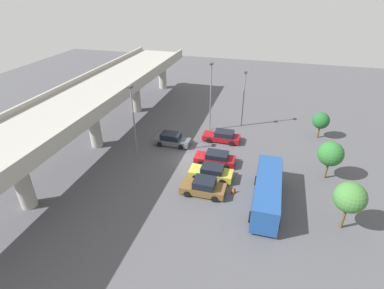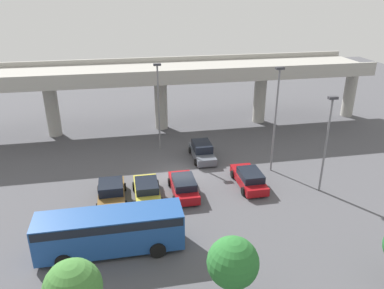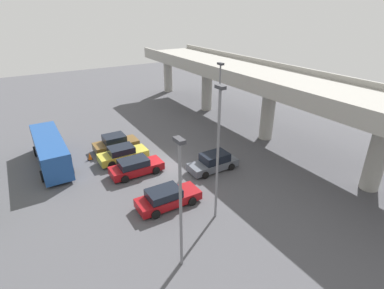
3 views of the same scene
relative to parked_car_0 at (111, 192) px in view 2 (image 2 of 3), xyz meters
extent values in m
plane|color=#4C4C51|center=(5.58, 2.73, -0.73)|extent=(100.16, 100.16, 0.00)
cube|color=#9E9B93|center=(5.58, 15.03, 5.68)|extent=(46.74, 7.88, 0.90)
cube|color=#9E9B93|center=(5.58, 11.24, 6.40)|extent=(46.74, 0.30, 0.55)
cube|color=#9E9B93|center=(5.58, 18.82, 6.40)|extent=(46.74, 0.30, 0.55)
cylinder|color=#9E9B93|center=(-6.10, 15.03, 2.25)|extent=(1.41, 1.41, 5.95)
cylinder|color=#9E9B93|center=(5.58, 15.03, 2.25)|extent=(1.41, 1.41, 5.95)
cylinder|color=#9E9B93|center=(17.27, 15.03, 2.25)|extent=(1.41, 1.41, 5.95)
cylinder|color=#9E9B93|center=(28.95, 15.03, 2.25)|extent=(1.41, 1.41, 5.95)
cube|color=brown|center=(0.00, 0.04, -0.20)|extent=(1.94, 4.33, 0.70)
cube|color=black|center=(0.00, -0.09, 0.51)|extent=(1.79, 2.06, 0.72)
cylinder|color=black|center=(-0.99, 1.38, -0.41)|extent=(0.22, 0.62, 0.62)
cylinder|color=black|center=(0.99, 1.38, -0.41)|extent=(0.22, 0.62, 0.62)
cylinder|color=black|center=(-0.99, -1.31, -0.41)|extent=(0.22, 0.62, 0.62)
cylinder|color=black|center=(0.99, -1.31, -0.41)|extent=(0.22, 0.62, 0.62)
cube|color=gold|center=(2.66, -0.15, -0.18)|extent=(1.82, 4.50, 0.70)
cube|color=black|center=(2.66, -0.29, 0.46)|extent=(1.67, 2.23, 0.58)
cylinder|color=black|center=(1.73, 1.25, -0.37)|extent=(0.22, 0.71, 0.71)
cylinder|color=black|center=(3.59, 1.25, -0.37)|extent=(0.22, 0.71, 0.71)
cylinder|color=black|center=(1.73, -1.55, -0.37)|extent=(0.22, 0.71, 0.71)
cylinder|color=black|center=(3.59, -1.55, -0.37)|extent=(0.22, 0.71, 0.71)
cube|color=maroon|center=(5.54, 0.04, -0.21)|extent=(1.80, 4.52, 0.67)
cube|color=black|center=(5.54, -0.21, 0.41)|extent=(1.66, 2.44, 0.57)
cylinder|color=black|center=(4.62, 1.44, -0.40)|extent=(0.22, 0.66, 0.66)
cylinder|color=black|center=(6.46, 1.44, -0.40)|extent=(0.22, 0.66, 0.66)
cylinder|color=black|center=(4.62, -1.36, -0.40)|extent=(0.22, 0.66, 0.66)
cylinder|color=black|center=(6.46, -1.36, -0.40)|extent=(0.22, 0.66, 0.66)
cube|color=#515660|center=(8.39, 6.06, -0.24)|extent=(1.77, 4.46, 0.64)
cube|color=black|center=(8.39, 6.24, 0.45)|extent=(1.63, 2.37, 0.73)
cylinder|color=black|center=(9.29, 4.68, -0.42)|extent=(0.22, 0.62, 0.62)
cylinder|color=black|center=(7.48, 4.68, -0.42)|extent=(0.22, 0.62, 0.62)
cylinder|color=black|center=(9.29, 7.44, -0.42)|extent=(0.22, 0.62, 0.62)
cylinder|color=black|center=(7.48, 7.44, -0.42)|extent=(0.22, 0.62, 0.62)
cube|color=maroon|center=(11.00, 0.33, -0.22)|extent=(1.80, 4.69, 0.65)
cube|color=black|center=(11.00, -0.03, 0.39)|extent=(1.65, 2.36, 0.59)
cylinder|color=black|center=(10.08, 1.79, -0.40)|extent=(0.22, 0.65, 0.65)
cylinder|color=black|center=(11.92, 1.79, -0.40)|extent=(0.22, 0.65, 0.65)
cylinder|color=black|center=(10.08, -1.12, -0.40)|extent=(0.22, 0.65, 0.65)
cylinder|color=black|center=(11.92, -1.12, -0.40)|extent=(0.22, 0.65, 0.65)
cube|color=#1E478C|center=(0.02, -5.96, 0.74)|extent=(8.77, 2.23, 2.39)
cube|color=black|center=(0.02, -5.96, 1.59)|extent=(8.59, 2.28, 0.52)
cylinder|color=black|center=(-2.69, -7.10, -0.24)|extent=(0.98, 0.29, 0.98)
cylinder|color=black|center=(-2.69, -4.82, -0.24)|extent=(0.98, 0.29, 0.98)
cylinder|color=black|center=(2.74, -7.10, -0.24)|extent=(0.98, 0.29, 0.98)
cylinder|color=black|center=(2.74, -4.82, -0.24)|extent=(0.98, 0.29, 0.98)
cylinder|color=slate|center=(16.30, -1.56, 3.05)|extent=(0.16, 0.16, 7.55)
cube|color=#333338|center=(16.30, -1.56, 6.92)|extent=(0.70, 0.35, 0.20)
cylinder|color=slate|center=(13.83, 2.51, 3.76)|extent=(0.16, 0.16, 8.97)
cube|color=#333338|center=(13.83, 2.51, 8.34)|extent=(0.70, 0.35, 0.20)
cylinder|color=slate|center=(4.72, 9.19, 3.43)|extent=(0.16, 0.16, 8.32)
cube|color=#333338|center=(4.72, 9.19, 7.69)|extent=(0.70, 0.35, 0.20)
sphere|color=#3D7533|center=(-1.36, -12.26, 2.48)|extent=(2.54, 2.54, 2.54)
sphere|color=#286B2D|center=(5.94, -11.70, 2.20)|extent=(2.54, 2.54, 2.54)
cube|color=black|center=(0.81, -2.81, -0.71)|extent=(0.44, 0.44, 0.04)
cone|color=#EA590F|center=(0.81, -2.81, -0.38)|extent=(0.40, 0.40, 0.70)
camera|label=1|loc=(-22.68, -5.21, 17.71)|focal=28.00mm
camera|label=2|loc=(1.30, -25.30, 14.43)|focal=35.00mm
camera|label=3|loc=(27.32, -7.53, 12.53)|focal=28.00mm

